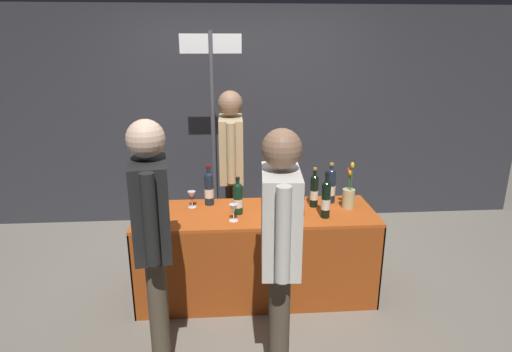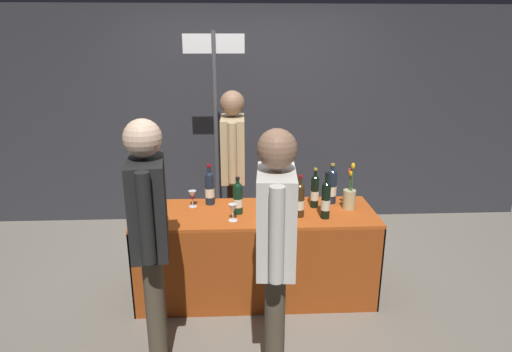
{
  "view_description": "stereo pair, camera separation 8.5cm",
  "coord_description": "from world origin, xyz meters",
  "px_view_note": "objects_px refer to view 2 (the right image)",
  "views": [
    {
      "loc": [
        -0.24,
        -3.17,
        2.03
      ],
      "look_at": [
        0.0,
        0.0,
        1.03
      ],
      "focal_mm": 30.14,
      "sensor_mm": 36.0,
      "label": 1
    },
    {
      "loc": [
        -0.15,
        -3.18,
        2.03
      ],
      "look_at": [
        0.0,
        0.0,
        1.03
      ],
      "focal_mm": 30.14,
      "sensor_mm": 36.0,
      "label": 2
    }
  ],
  "objects_px": {
    "featured_wine_bottle": "(326,199)",
    "vendor_presenter": "(233,161)",
    "display_bottle_0": "(332,186)",
    "flower_vase": "(349,197)",
    "booth_signpost": "(216,115)",
    "wine_glass_mid": "(233,209)",
    "tasting_table": "(256,238)",
    "taster_foreground_right": "(150,226)",
    "wine_glass_near_vendor": "(192,196)"
  },
  "relations": [
    {
      "from": "wine_glass_near_vendor",
      "to": "vendor_presenter",
      "type": "xyz_separation_m",
      "value": [
        0.33,
        0.53,
        0.15
      ]
    },
    {
      "from": "featured_wine_bottle",
      "to": "vendor_presenter",
      "type": "distance_m",
      "value": 1.08
    },
    {
      "from": "tasting_table",
      "to": "taster_foreground_right",
      "type": "distance_m",
      "value": 1.12
    },
    {
      "from": "display_bottle_0",
      "to": "taster_foreground_right",
      "type": "xyz_separation_m",
      "value": [
        -1.32,
        -0.94,
        0.08
      ]
    },
    {
      "from": "tasting_table",
      "to": "vendor_presenter",
      "type": "bearing_deg",
      "value": 105.08
    },
    {
      "from": "vendor_presenter",
      "to": "booth_signpost",
      "type": "height_order",
      "value": "booth_signpost"
    },
    {
      "from": "wine_glass_mid",
      "to": "booth_signpost",
      "type": "distance_m",
      "value": 1.35
    },
    {
      "from": "tasting_table",
      "to": "display_bottle_0",
      "type": "xyz_separation_m",
      "value": [
        0.64,
        0.18,
        0.38
      ]
    },
    {
      "from": "wine_glass_mid",
      "to": "featured_wine_bottle",
      "type": "bearing_deg",
      "value": 1.45
    },
    {
      "from": "taster_foreground_right",
      "to": "display_bottle_0",
      "type": "bearing_deg",
      "value": -62.8
    },
    {
      "from": "wine_glass_near_vendor",
      "to": "vendor_presenter",
      "type": "distance_m",
      "value": 0.64
    },
    {
      "from": "flower_vase",
      "to": "display_bottle_0",
      "type": "bearing_deg",
      "value": 129.69
    },
    {
      "from": "display_bottle_0",
      "to": "booth_signpost",
      "type": "xyz_separation_m",
      "value": [
        -0.99,
        0.89,
        0.46
      ]
    },
    {
      "from": "featured_wine_bottle",
      "to": "taster_foreground_right",
      "type": "distance_m",
      "value": 1.36
    },
    {
      "from": "vendor_presenter",
      "to": "taster_foreground_right",
      "type": "distance_m",
      "value": 1.52
    },
    {
      "from": "display_bottle_0",
      "to": "vendor_presenter",
      "type": "xyz_separation_m",
      "value": [
        -0.82,
        0.49,
        0.09
      ]
    },
    {
      "from": "vendor_presenter",
      "to": "wine_glass_mid",
      "type": "bearing_deg",
      "value": 0.64
    },
    {
      "from": "featured_wine_bottle",
      "to": "flower_vase",
      "type": "height_order",
      "value": "flower_vase"
    },
    {
      "from": "taster_foreground_right",
      "to": "booth_signpost",
      "type": "distance_m",
      "value": 1.9
    },
    {
      "from": "display_bottle_0",
      "to": "taster_foreground_right",
      "type": "distance_m",
      "value": 1.62
    },
    {
      "from": "vendor_presenter",
      "to": "wine_glass_near_vendor",
      "type": "bearing_deg",
      "value": -31.51
    },
    {
      "from": "tasting_table",
      "to": "display_bottle_0",
      "type": "bearing_deg",
      "value": 15.29
    },
    {
      "from": "wine_glass_near_vendor",
      "to": "wine_glass_mid",
      "type": "xyz_separation_m",
      "value": [
        0.33,
        -0.31,
        -0.0
      ]
    },
    {
      "from": "featured_wine_bottle",
      "to": "taster_foreground_right",
      "type": "xyz_separation_m",
      "value": [
        -1.21,
        -0.62,
        0.08
      ]
    },
    {
      "from": "tasting_table",
      "to": "vendor_presenter",
      "type": "xyz_separation_m",
      "value": [
        -0.18,
        0.67,
        0.47
      ]
    },
    {
      "from": "featured_wine_bottle",
      "to": "flower_vase",
      "type": "distance_m",
      "value": 0.3
    },
    {
      "from": "wine_glass_mid",
      "to": "booth_signpost",
      "type": "bearing_deg",
      "value": 97.72
    },
    {
      "from": "tasting_table",
      "to": "booth_signpost",
      "type": "xyz_separation_m",
      "value": [
        -0.35,
        1.07,
        0.83
      ]
    },
    {
      "from": "wine_glass_mid",
      "to": "taster_foreground_right",
      "type": "xyz_separation_m",
      "value": [
        -0.5,
        -0.6,
        0.14
      ]
    },
    {
      "from": "booth_signpost",
      "to": "vendor_presenter",
      "type": "bearing_deg",
      "value": -67.01
    },
    {
      "from": "taster_foreground_right",
      "to": "booth_signpost",
      "type": "height_order",
      "value": "booth_signpost"
    },
    {
      "from": "display_bottle_0",
      "to": "wine_glass_near_vendor",
      "type": "relative_size",
      "value": 2.49
    },
    {
      "from": "tasting_table",
      "to": "featured_wine_bottle",
      "type": "height_order",
      "value": "featured_wine_bottle"
    },
    {
      "from": "featured_wine_bottle",
      "to": "display_bottle_0",
      "type": "bearing_deg",
      "value": 70.18
    },
    {
      "from": "wine_glass_near_vendor",
      "to": "taster_foreground_right",
      "type": "relative_size",
      "value": 0.08
    },
    {
      "from": "tasting_table",
      "to": "display_bottle_0",
      "type": "height_order",
      "value": "display_bottle_0"
    },
    {
      "from": "display_bottle_0",
      "to": "taster_foreground_right",
      "type": "relative_size",
      "value": 0.21
    },
    {
      "from": "wine_glass_near_vendor",
      "to": "taster_foreground_right",
      "type": "bearing_deg",
      "value": -100.48
    },
    {
      "from": "display_bottle_0",
      "to": "wine_glass_mid",
      "type": "bearing_deg",
      "value": -157.54
    },
    {
      "from": "taster_foreground_right",
      "to": "tasting_table",
      "type": "bearing_deg",
      "value": -49.91
    },
    {
      "from": "wine_glass_mid",
      "to": "flower_vase",
      "type": "relative_size",
      "value": 0.34
    },
    {
      "from": "wine_glass_mid",
      "to": "taster_foreground_right",
      "type": "bearing_deg",
      "value": -129.78
    },
    {
      "from": "vendor_presenter",
      "to": "flower_vase",
      "type": "bearing_deg",
      "value": 56.75
    },
    {
      "from": "featured_wine_bottle",
      "to": "taster_foreground_right",
      "type": "bearing_deg",
      "value": -152.9
    },
    {
      "from": "display_bottle_0",
      "to": "vendor_presenter",
      "type": "relative_size",
      "value": 0.21
    },
    {
      "from": "wine_glass_near_vendor",
      "to": "booth_signpost",
      "type": "bearing_deg",
      "value": 79.94
    },
    {
      "from": "display_bottle_0",
      "to": "flower_vase",
      "type": "xyz_separation_m",
      "value": [
        0.12,
        -0.14,
        -0.05
      ]
    },
    {
      "from": "tasting_table",
      "to": "wine_glass_mid",
      "type": "relative_size",
      "value": 14.29
    },
    {
      "from": "wine_glass_mid",
      "to": "taster_foreground_right",
      "type": "relative_size",
      "value": 0.08
    },
    {
      "from": "display_bottle_0",
      "to": "flower_vase",
      "type": "relative_size",
      "value": 0.86
    }
  ]
}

